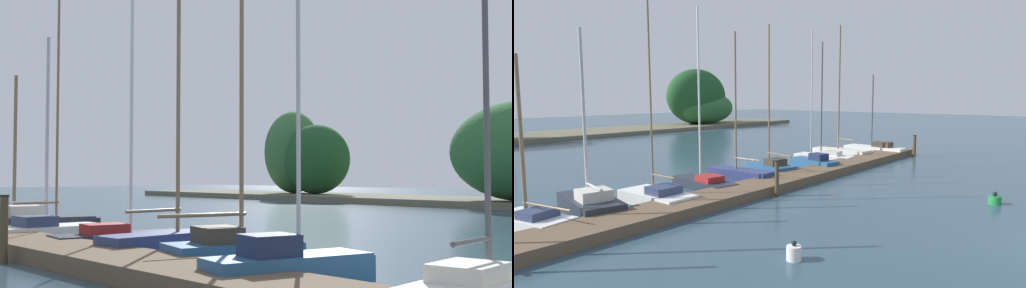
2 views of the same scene
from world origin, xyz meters
The scene contains 16 objects.
dock_pier centered at (0.00, 11.46, 0.17)m, with size 30.00×1.80×0.35m.
far_shore centered at (6.53, 41.01, 2.78)m, with size 74.05×8.65×7.24m.
sailboat_2 centered at (-8.10, 13.58, 0.32)m, with size 1.75×3.33×5.15m.
sailboat_3 centered at (-6.12, 13.74, 0.39)m, with size 1.89×3.61×6.16m.
sailboat_4 centered at (-3.94, 13.07, 0.33)m, with size 1.37×3.32×8.34m.
sailboat_5 centered at (-1.09, 13.69, 0.33)m, with size 1.60×3.75×7.60m.
sailboat_6 centered at (1.09, 13.69, 0.36)m, with size 1.16×3.61×6.83m.
sailboat_7 centered at (3.39, 13.57, 0.39)m, with size 1.82×3.10×7.44m.
sailboat_8 centered at (5.89, 12.66, 0.39)m, with size 1.49×3.13×7.42m.
sailboat_9 centered at (8.70, 13.73, 0.33)m, with size 1.48×3.82×7.11m.
sailboat_10 centered at (10.96, 13.93, 0.43)m, with size 1.37×3.98×8.36m.
sailboat_11 centered at (13.49, 12.71, 0.35)m, with size 1.20×4.36×5.35m.
mooring_piling_1 centered at (-0.24, 10.32, 0.72)m, with size 0.19×0.19×1.43m.
mooring_piling_2 centered at (13.95, 10.12, 0.71)m, with size 0.24×0.24×1.41m.
channel_buoy_0 centered at (-5.15, 5.95, 0.19)m, with size 0.37×0.37×0.49m.
channel_buoy_1 centered at (3.79, 3.36, 0.17)m, with size 0.45×0.45×0.46m.
Camera 2 is at (-13.19, 0.18, 3.95)m, focal length 29.88 mm.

